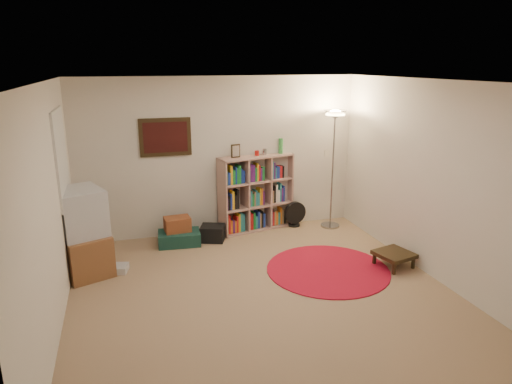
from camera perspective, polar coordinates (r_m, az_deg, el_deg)
room at (r=5.22m, az=0.11°, el=-0.03°), size 4.54×4.54×2.54m
bookshelf at (r=7.51m, az=-0.16°, el=-0.26°), size 1.29×0.61×1.50m
floor_lamp at (r=7.50m, az=9.78°, el=7.52°), size 0.46×0.46×1.96m
floor_fan at (r=7.77m, az=4.88°, el=-2.76°), size 0.38×0.23×0.43m
tv_stand at (r=6.38m, az=-20.89°, el=-4.83°), size 0.79×0.93×1.14m
dvd_box at (r=6.43m, az=-16.98°, el=-9.14°), size 0.32×0.29×0.09m
suitcase at (r=7.12m, az=-9.57°, el=-5.69°), size 0.66×0.46×0.20m
wicker_basket at (r=7.08m, az=-9.80°, el=-3.99°), size 0.40×0.30×0.22m
duffel_bag at (r=7.18m, az=-5.45°, el=-5.14°), size 0.44×0.40×0.25m
paper_towel at (r=7.64m, az=-1.67°, el=-3.86°), size 0.13×0.13×0.23m
red_rug at (r=6.30m, az=8.97°, el=-9.54°), size 1.65×1.65×0.01m
side_table at (r=6.54m, az=16.88°, el=-7.51°), size 0.54×0.54×0.21m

